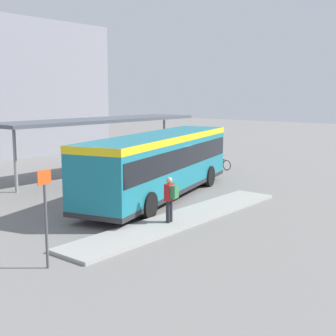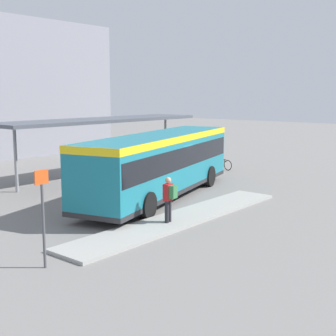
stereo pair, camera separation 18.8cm
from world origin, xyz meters
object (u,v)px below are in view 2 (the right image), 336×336
object	(u,v)px
city_bus	(160,161)
bicycle_green	(223,164)
bicycle_yellow	(211,163)
pedestrian_waiting	(169,197)
platform_sign	(43,214)

from	to	relation	value
city_bus	bicycle_green	bearing A→B (deg)	-0.54
bicycle_yellow	pedestrian_waiting	bearing A→B (deg)	122.71
city_bus	bicycle_green	xyz separation A→B (m)	(8.91, 2.31, -1.42)
platform_sign	bicycle_green	bearing A→B (deg)	17.66
city_bus	bicycle_yellow	size ratio (longest dim) A/B	7.33
bicycle_yellow	city_bus	bearing A→B (deg)	114.39
pedestrian_waiting	bicycle_yellow	xyz separation A→B (m)	(12.24, 6.49, -0.75)
bicycle_yellow	platform_sign	bearing A→B (deg)	114.92
bicycle_green	platform_sign	distance (m)	18.74
city_bus	pedestrian_waiting	xyz separation A→B (m)	(-3.37, -3.33, -0.66)
bicycle_green	bicycle_yellow	distance (m)	0.85
city_bus	bicycle_green	world-z (taller)	city_bus
bicycle_yellow	platform_sign	world-z (taller)	platform_sign
pedestrian_waiting	bicycle_green	distance (m)	13.53
city_bus	platform_sign	xyz separation A→B (m)	(-8.91, -3.36, -0.20)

